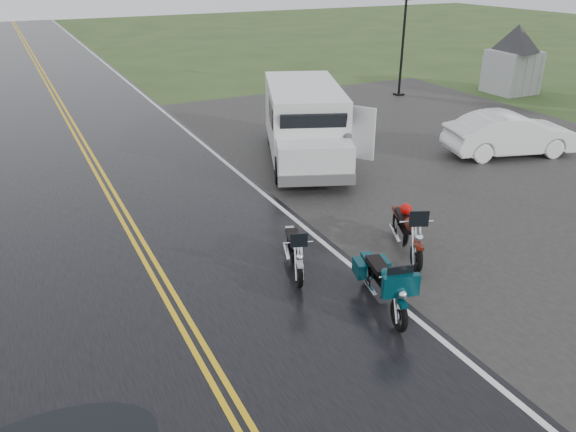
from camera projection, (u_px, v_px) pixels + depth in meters
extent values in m
plane|color=#2D471E|center=(195.00, 343.00, 9.64)|extent=(120.00, 120.00, 0.00)
cube|color=black|center=(95.00, 166.00, 17.74)|extent=(8.00, 100.00, 0.04)
cube|color=black|center=(472.00, 161.00, 18.19)|extent=(14.00, 24.00, 0.03)
imported|color=#4A494E|center=(345.00, 158.00, 16.25)|extent=(0.65, 0.58, 1.48)
imported|color=white|center=(510.00, 135.00, 18.52)|extent=(4.53, 2.60, 1.41)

